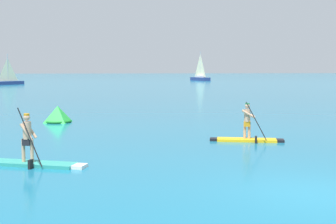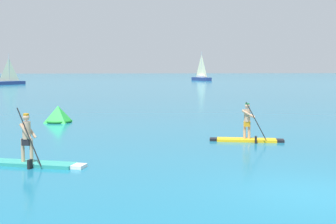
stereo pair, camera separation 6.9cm
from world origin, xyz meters
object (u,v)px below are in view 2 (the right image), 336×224
(paddleboarder_mid_center, at_px, (247,134))
(sailboat_left_horizon, at_px, (9,81))
(paddleboarder_near_left, at_px, (31,156))
(sailboat_right_horizon, at_px, (201,77))
(race_marker_buoy, at_px, (58,115))

(paddleboarder_mid_center, height_order, sailboat_left_horizon, sailboat_left_horizon)
(paddleboarder_near_left, bearing_deg, sailboat_right_horizon, 95.70)
(race_marker_buoy, bearing_deg, paddleboarder_near_left, -86.37)
(paddleboarder_near_left, xyz_separation_m, sailboat_left_horizon, (-17.36, 69.29, 0.41))
(paddleboarder_mid_center, bearing_deg, race_marker_buoy, 152.82)
(paddleboarder_near_left, distance_m, sailboat_right_horizon, 92.02)
(paddleboarder_mid_center, distance_m, sailboat_right_horizon, 86.66)
(paddleboarder_near_left, relative_size, race_marker_buoy, 2.03)
(sailboat_left_horizon, relative_size, sailboat_right_horizon, 0.82)
(paddleboarder_mid_center, xyz_separation_m, race_marker_buoy, (-8.82, 7.53, 0.08))
(race_marker_buoy, height_order, sailboat_left_horizon, sailboat_left_horizon)
(paddleboarder_near_left, distance_m, paddleboarder_mid_center, 8.97)
(paddleboarder_near_left, relative_size, sailboat_left_horizon, 0.64)
(paddleboarder_near_left, height_order, paddleboarder_mid_center, paddleboarder_near_left)
(paddleboarder_near_left, distance_m, sailboat_left_horizon, 71.43)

